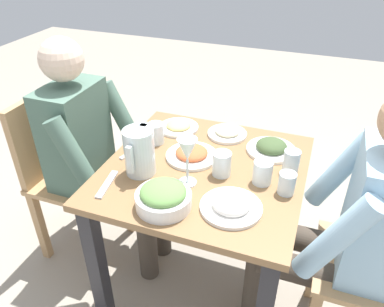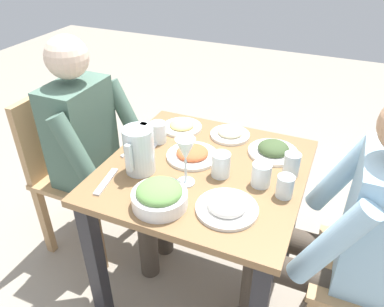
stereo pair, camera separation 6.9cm
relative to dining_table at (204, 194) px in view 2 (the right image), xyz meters
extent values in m
plane|color=gray|center=(0.00, 0.00, -0.59)|extent=(8.00, 8.00, 0.00)
cube|color=olive|center=(0.00, 0.00, 0.12)|extent=(0.80, 0.80, 0.03)
cube|color=#232328|center=(-0.35, -0.35, -0.24)|extent=(0.06, 0.06, 0.69)
cube|color=#232328|center=(0.35, -0.35, -0.24)|extent=(0.06, 0.06, 0.69)
cube|color=#232328|center=(-0.35, 0.35, -0.24)|extent=(0.06, 0.06, 0.69)
cube|color=tan|center=(-0.22, -0.86, -0.37)|extent=(0.04, 0.04, 0.44)
cube|color=tan|center=(0.12, -0.86, -0.37)|extent=(0.04, 0.04, 0.44)
cube|color=tan|center=(-0.22, -0.52, -0.37)|extent=(0.04, 0.04, 0.44)
cube|color=tan|center=(0.12, -0.52, -0.37)|extent=(0.04, 0.04, 0.44)
cube|color=tan|center=(-0.05, -0.69, -0.13)|extent=(0.40, 0.40, 0.03)
cube|color=tan|center=(-0.05, -0.87, 0.09)|extent=(0.38, 0.04, 0.42)
cube|color=tan|center=(-0.12, 0.52, -0.37)|extent=(0.04, 0.04, 0.44)
cube|color=tan|center=(0.05, 0.69, -0.13)|extent=(0.40, 0.40, 0.03)
cube|color=#4C6B5B|center=(-0.05, -0.66, 0.13)|extent=(0.32, 0.20, 0.50)
sphere|color=beige|center=(-0.05, -0.66, 0.50)|extent=(0.19, 0.19, 0.19)
cylinder|color=#473D33|center=(-0.14, -0.47, -0.15)|extent=(0.11, 0.38, 0.11)
cylinder|color=#473D33|center=(-0.14, -0.28, -0.35)|extent=(0.10, 0.10, 0.46)
cylinder|color=#4C6B5B|center=(-0.25, -0.52, 0.15)|extent=(0.08, 0.23, 0.37)
cylinder|color=#473D33|center=(0.03, -0.47, -0.15)|extent=(0.11, 0.38, 0.11)
cylinder|color=#473D33|center=(0.03, -0.28, -0.35)|extent=(0.10, 0.10, 0.46)
cylinder|color=#4C6B5B|center=(0.15, -0.52, 0.15)|extent=(0.08, 0.23, 0.37)
cube|color=#9EC6E0|center=(0.05, 0.66, 0.13)|extent=(0.32, 0.20, 0.50)
cylinder|color=#473D33|center=(0.14, 0.47, -0.15)|extent=(0.11, 0.38, 0.11)
cylinder|color=#473D33|center=(0.14, 0.28, -0.35)|extent=(0.10, 0.10, 0.46)
cylinder|color=#9EC6E0|center=(0.25, 0.52, 0.15)|extent=(0.08, 0.23, 0.37)
cylinder|color=#473D33|center=(-0.03, 0.47, -0.15)|extent=(0.11, 0.38, 0.11)
cylinder|color=#473D33|center=(-0.03, 0.28, -0.35)|extent=(0.10, 0.10, 0.46)
cylinder|color=#9EC6E0|center=(-0.15, 0.52, 0.15)|extent=(0.08, 0.23, 0.37)
cylinder|color=silver|center=(0.12, -0.23, 0.23)|extent=(0.12, 0.12, 0.19)
cube|color=silver|center=(0.19, -0.23, 0.24)|extent=(0.02, 0.02, 0.11)
cube|color=silver|center=(0.06, -0.23, 0.32)|extent=(0.04, 0.03, 0.02)
cylinder|color=white|center=(0.28, -0.06, 0.17)|extent=(0.20, 0.20, 0.05)
ellipsoid|color=#608E47|center=(0.28, -0.06, 0.20)|extent=(0.16, 0.16, 0.06)
cylinder|color=white|center=(0.21, 0.17, 0.15)|extent=(0.22, 0.22, 0.01)
ellipsoid|color=white|center=(0.21, 0.17, 0.17)|extent=(0.14, 0.14, 0.06)
cylinder|color=white|center=(-0.22, 0.23, 0.15)|extent=(0.21, 0.21, 0.01)
ellipsoid|color=#3D512D|center=(-0.22, 0.23, 0.17)|extent=(0.13, 0.13, 0.06)
cylinder|color=white|center=(-0.05, -0.08, 0.15)|extent=(0.22, 0.22, 0.01)
ellipsoid|color=#CC5B33|center=(-0.05, -0.08, 0.16)|extent=(0.14, 0.14, 0.04)
cylinder|color=white|center=(-0.28, 0.02, 0.15)|extent=(0.18, 0.18, 0.01)
ellipsoid|color=#B7AD89|center=(-0.28, 0.02, 0.16)|extent=(0.11, 0.11, 0.03)
cylinder|color=white|center=(-0.26, -0.22, 0.15)|extent=(0.19, 0.19, 0.01)
ellipsoid|color=#E0C670|center=(-0.26, -0.22, 0.16)|extent=(0.12, 0.12, 0.03)
cylinder|color=silver|center=(-0.11, -0.27, 0.19)|extent=(0.07, 0.07, 0.09)
cylinder|color=silver|center=(-0.09, 0.33, 0.19)|extent=(0.06, 0.06, 0.10)
cylinder|color=silver|center=(0.02, 0.24, 0.19)|extent=(0.07, 0.07, 0.09)
cylinder|color=silver|center=(0.02, 0.08, 0.19)|extent=(0.07, 0.07, 0.10)
cylinder|color=silver|center=(0.05, 0.34, 0.18)|extent=(0.06, 0.06, 0.09)
cylinder|color=silver|center=(0.12, -0.03, 0.14)|extent=(0.07, 0.07, 0.01)
cylinder|color=silver|center=(0.12, -0.03, 0.19)|extent=(0.01, 0.01, 0.10)
cone|color=silver|center=(0.12, -0.03, 0.29)|extent=(0.08, 0.08, 0.09)
cylinder|color=white|center=(-0.06, 0.22, 0.16)|extent=(0.03, 0.03, 0.04)
cylinder|color=#B2B2B7|center=(-0.06, 0.22, 0.19)|extent=(0.03, 0.03, 0.01)
cube|color=silver|center=(0.24, -0.31, 0.14)|extent=(0.17, 0.05, 0.01)
cube|color=silver|center=(-0.16, -0.33, 0.14)|extent=(0.19, 0.04, 0.01)
cube|color=silver|center=(-0.13, -0.27, 0.14)|extent=(0.17, 0.04, 0.01)
cube|color=silver|center=(-0.02, -0.32, 0.14)|extent=(0.18, 0.08, 0.01)
camera|label=1|loc=(1.21, 0.39, 1.02)|focal=35.22mm
camera|label=2|loc=(1.18, 0.45, 1.02)|focal=35.22mm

